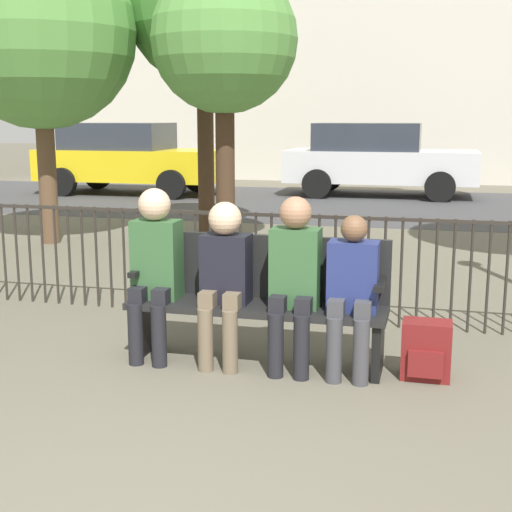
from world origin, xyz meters
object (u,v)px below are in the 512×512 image
object	(u,v)px
park_bench	(259,295)
seated_person_3	(352,288)
seated_person_1	(224,273)
tree_1	(39,32)
parked_car_0	(377,158)
seated_person_2	(294,274)
backpack	(426,351)
parked_car_2	(128,157)
seated_person_0	(155,263)
tree_3	(224,42)
tree_2	(204,8)

from	to	relation	value
park_bench	seated_person_3	bearing A→B (deg)	-11.10
park_bench	seated_person_1	bearing A→B (deg)	-149.32
tree_1	parked_car_0	size ratio (longest dim) A/B	1.00
seated_person_2	parked_car_0	bearing A→B (deg)	91.96
backpack	parked_car_0	size ratio (longest dim) A/B	0.10
seated_person_2	parked_car_2	size ratio (longest dim) A/B	0.29
seated_person_0	tree_1	bearing A→B (deg)	128.21
seated_person_2	tree_1	distance (m)	6.45
seated_person_3	tree_1	distance (m)	6.76
seated_person_2	seated_person_3	size ratio (longest dim) A/B	1.10
seated_person_0	seated_person_1	world-z (taller)	seated_person_0
seated_person_3	tree_3	bearing A→B (deg)	116.72
backpack	tree_2	bearing A→B (deg)	121.86
seated_person_0	seated_person_2	xyz separation A→B (m)	(1.04, -0.00, -0.02)
tree_3	parked_car_0	world-z (taller)	tree_3
tree_3	parked_car_2	xyz separation A→B (m)	(-4.20, 6.16, -1.87)
seated_person_0	seated_person_3	distance (m)	1.44
tree_1	parked_car_2	size ratio (longest dim) A/B	1.00
tree_3	parked_car_2	bearing A→B (deg)	124.28
backpack	tree_2	size ratio (longest dim) A/B	0.09
tree_2	parked_car_2	distance (m)	6.72
parked_car_0	backpack	bearing A→B (deg)	-83.48
seated_person_3	tree_3	world-z (taller)	tree_3
backpack	parked_car_2	distance (m)	12.59
seated_person_0	parked_car_0	size ratio (longest dim) A/B	0.30
park_bench	tree_3	xyz separation A→B (m)	(-1.53, 4.27, 2.22)
parked_car_0	parked_car_2	xyz separation A→B (m)	(-5.61, -0.94, 0.00)
seated_person_2	backpack	size ratio (longest dim) A/B	3.07
seated_person_2	backpack	bearing A→B (deg)	3.36
parked_car_2	tree_3	bearing A→B (deg)	-55.72
seated_person_0	seated_person_2	size ratio (longest dim) A/B	1.03
seated_person_1	backpack	size ratio (longest dim) A/B	2.94
parked_car_2	backpack	bearing A→B (deg)	-56.60
seated_person_3	parked_car_2	distance (m)	12.35
seated_person_3	parked_car_2	bearing A→B (deg)	121.27
seated_person_2	seated_person_3	distance (m)	0.41
seated_person_0	parked_car_0	bearing A→B (deg)	86.80
tree_2	tree_3	world-z (taller)	tree_2
parked_car_2	seated_person_0	bearing A→B (deg)	-64.77
park_bench	seated_person_2	bearing A→B (deg)	-24.19
backpack	tree_3	size ratio (longest dim) A/B	0.11
backpack	tree_2	world-z (taller)	tree_2
seated_person_1	seated_person_3	bearing A→B (deg)	-0.27
backpack	seated_person_1	bearing A→B (deg)	-177.73
seated_person_1	seated_person_2	xyz separation A→B (m)	(0.51, 0.00, 0.02)
park_bench	seated_person_0	world-z (taller)	seated_person_0
backpack	parked_car_0	world-z (taller)	parked_car_0
seated_person_0	parked_car_2	bearing A→B (deg)	115.23
seated_person_2	tree_2	xyz separation A→B (m)	(-2.42, 5.42, 2.59)
seated_person_0	tree_2	distance (m)	6.15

